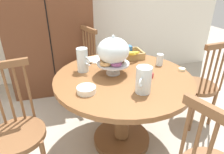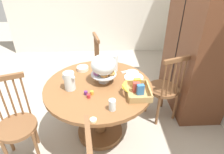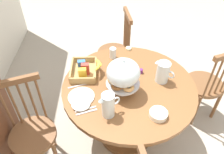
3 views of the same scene
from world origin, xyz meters
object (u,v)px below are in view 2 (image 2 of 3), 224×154
at_px(pastry_stand_with_dome, 104,66).
at_px(china_plate_small, 132,73).
at_px(milk_pitcher, 114,63).
at_px(china_plate_large, 134,77).
at_px(windsor_chair_far_side, 89,69).
at_px(butter_dish, 93,120).
at_px(windsor_chair_near_window, 17,125).
at_px(windsor_chair_facing_door, 164,90).
at_px(wooden_armoire, 199,41).
at_px(drinking_glass, 112,105).
at_px(dining_table, 99,101).
at_px(cereal_basket, 137,90).
at_px(orange_juice_pitcher, 70,82).
at_px(cereal_bowl, 83,68).

relative_size(pastry_stand_with_dome, china_plate_small, 2.29).
height_order(milk_pitcher, china_plate_large, milk_pitcher).
relative_size(windsor_chair_far_side, butter_dish, 16.25).
bearing_deg(windsor_chair_near_window, windsor_chair_facing_door, 107.84).
distance_m(wooden_armoire, butter_dish, 1.80).
xyz_separation_m(pastry_stand_with_dome, butter_dish, (0.62, -0.10, -0.19)).
bearing_deg(china_plate_small, windsor_chair_far_side, -139.00).
distance_m(milk_pitcher, drinking_glass, 0.73).
relative_size(wooden_armoire, dining_table, 1.66).
relative_size(wooden_armoire, cereal_basket, 6.20).
height_order(windsor_chair_near_window, milk_pitcher, windsor_chair_near_window).
xyz_separation_m(wooden_armoire, drinking_glass, (1.01, -1.20, -0.19)).
bearing_deg(dining_table, butter_dish, -4.03).
relative_size(windsor_chair_near_window, china_plate_large, 4.43).
relative_size(china_plate_small, butter_dish, 2.50).
bearing_deg(windsor_chair_far_side, milk_pitcher, 32.02).
height_order(dining_table, butter_dish, butter_dish).
distance_m(orange_juice_pitcher, milk_pitcher, 0.61).
xyz_separation_m(china_plate_small, drinking_glass, (0.63, -0.27, 0.04)).
bearing_deg(milk_pitcher, windsor_chair_far_side, -147.98).
bearing_deg(cereal_basket, drinking_glass, -47.50).
bearing_deg(drinking_glass, orange_juice_pitcher, -129.79).
height_order(china_plate_large, drinking_glass, drinking_glass).
height_order(wooden_armoire, pastry_stand_with_dome, wooden_armoire).
bearing_deg(butter_dish, cereal_basket, 131.20).
xyz_separation_m(milk_pitcher, cereal_bowl, (-0.03, -0.38, -0.07)).
xyz_separation_m(wooden_armoire, cereal_bowl, (0.26, -1.53, -0.22)).
bearing_deg(butter_dish, windsor_chair_far_side, -175.00).
height_order(cereal_basket, china_plate_large, cereal_basket).
bearing_deg(china_plate_large, orange_juice_pitcher, -75.21).
relative_size(windsor_chair_far_side, pastry_stand_with_dome, 2.83).
distance_m(windsor_chair_near_window, pastry_stand_with_dome, 1.09).
xyz_separation_m(windsor_chair_facing_door, drinking_glass, (0.68, -0.71, 0.34)).
bearing_deg(windsor_chair_far_side, pastry_stand_with_dome, 15.72).
distance_m(dining_table, milk_pitcher, 0.48).
distance_m(windsor_chair_facing_door, china_plate_small, 0.54).
relative_size(orange_juice_pitcher, butter_dish, 3.29).
xyz_separation_m(china_plate_small, cereal_bowl, (-0.12, -0.60, 0.01)).
bearing_deg(drinking_glass, milk_pitcher, 175.62).
distance_m(windsor_chair_far_side, cereal_basket, 1.23).
bearing_deg(orange_juice_pitcher, china_plate_large, 104.79).
distance_m(orange_juice_pitcher, drinking_glass, 0.55).
bearing_deg(wooden_armoire, cereal_bowl, -80.32).
xyz_separation_m(windsor_chair_near_window, pastry_stand_with_dome, (-0.34, 0.91, 0.48)).
bearing_deg(milk_pitcher, windsor_chair_facing_door, 86.56).
xyz_separation_m(dining_table, windsor_chair_far_side, (-0.87, -0.16, -0.07)).
bearing_deg(china_plate_small, milk_pitcher, -113.38).
bearing_deg(milk_pitcher, cereal_basket, 22.90).
xyz_separation_m(china_plate_small, butter_dish, (0.77, -0.44, -0.01)).
bearing_deg(cereal_basket, cereal_bowl, -131.23).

